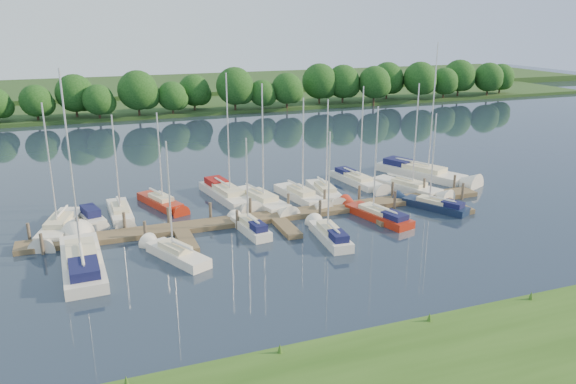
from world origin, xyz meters
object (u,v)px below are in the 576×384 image
object	(u,v)px
sailboat_n_5	(262,202)
sailboat_s_2	(250,228)
motorboat	(92,218)
sailboat_n_0	(59,228)
dock	(277,219)

from	to	relation	value
sailboat_n_5	sailboat_s_2	distance (m)	6.57
motorboat	sailboat_s_2	bearing A→B (deg)	134.81
motorboat	sailboat_n_0	bearing A→B (deg)	15.96
dock	sailboat_s_2	size ratio (longest dim) A/B	5.07
dock	motorboat	distance (m)	15.39
dock	sailboat_s_2	world-z (taller)	sailboat_s_2
sailboat_n_0	sailboat_s_2	xyz separation A→B (m)	(14.14, -5.31, 0.06)
dock	sailboat_n_5	size ratio (longest dim) A/B	3.53
sailboat_n_0	motorboat	size ratio (longest dim) A/B	2.19
sailboat_n_0	sailboat_s_2	world-z (taller)	sailboat_n_0
dock	sailboat_n_0	xyz separation A→B (m)	(-16.97, 3.74, 0.08)
sailboat_n_0	sailboat_n_5	bearing A→B (deg)	-162.82
dock	motorboat	bearing A→B (deg)	160.11
motorboat	sailboat_n_5	size ratio (longest dim) A/B	0.43
dock	sailboat_n_5	distance (m)	4.33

